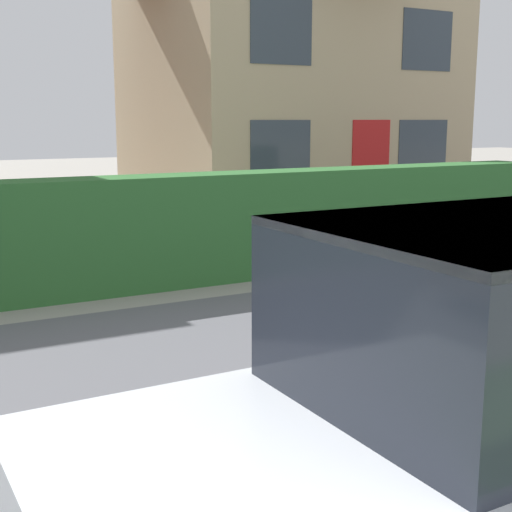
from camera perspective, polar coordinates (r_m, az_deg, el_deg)
road_strip at (r=5.50m, az=5.90°, el=-11.71°), size 28.00×6.73×0.01m
garden_hedge at (r=8.93m, az=-11.82°, el=1.62°), size 14.01×0.71×1.42m
house_right at (r=18.11m, az=2.39°, el=15.11°), size 7.17×6.19×6.78m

